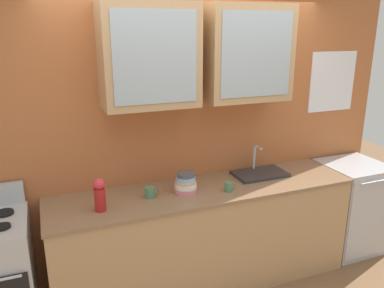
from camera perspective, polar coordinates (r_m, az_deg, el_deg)
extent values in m
plane|color=brown|center=(3.82, 1.86, -19.59)|extent=(10.00, 10.00, 0.00)
cube|color=#B76638|center=(3.53, -0.35, 2.94)|extent=(4.11, 0.10, 2.85)
cube|color=tan|center=(3.07, -6.39, 12.84)|extent=(0.76, 0.36, 0.80)
cube|color=#9EADB7|center=(2.90, -5.38, 12.63)|extent=(0.64, 0.01, 0.68)
cube|color=tan|center=(3.40, 8.00, 13.16)|extent=(0.76, 0.36, 0.80)
cube|color=#9EADB7|center=(3.24, 9.64, 12.91)|extent=(0.64, 0.01, 0.68)
cube|color=white|center=(4.23, 20.08, 8.68)|extent=(0.55, 0.01, 0.61)
cube|color=tan|center=(3.57, 1.93, -13.71)|extent=(2.66, 0.63, 0.91)
cube|color=#8C6B4C|center=(3.36, 2.01, -6.79)|extent=(2.68, 0.65, 0.03)
cylinder|color=black|center=(3.03, -26.35, -10.93)|extent=(0.11, 0.11, 0.02)
cylinder|color=black|center=(3.23, -26.09, -9.15)|extent=(0.14, 0.14, 0.02)
cube|color=#2D2D30|center=(3.68, 10.04, -4.36)|extent=(0.49, 0.30, 0.03)
cylinder|color=silver|center=(3.73, 9.20, -1.90)|extent=(0.02, 0.02, 0.23)
cylinder|color=silver|center=(3.65, 9.77, -0.47)|extent=(0.02, 0.12, 0.02)
cylinder|color=#D87F84|center=(3.27, -0.95, -6.77)|extent=(0.20, 0.20, 0.05)
cylinder|color=white|center=(3.25, -0.95, -6.23)|extent=(0.18, 0.18, 0.04)
cylinder|color=#E0AD7F|center=(3.24, -0.95, -5.74)|extent=(0.17, 0.17, 0.04)
cylinder|color=#8CB7E0|center=(3.23, -0.96, -5.21)|extent=(0.16, 0.16, 0.05)
cylinder|color=#4C4C54|center=(3.22, -0.96, -4.66)|extent=(0.15, 0.15, 0.04)
cylinder|color=#B21E1E|center=(3.01, -13.49, -7.99)|extent=(0.09, 0.09, 0.18)
sphere|color=#D8333F|center=(2.96, -13.66, -5.76)|extent=(0.09, 0.09, 0.09)
cylinder|color=#4C7F59|center=(3.29, 5.43, -6.33)|extent=(0.07, 0.07, 0.08)
torus|color=#4C7F59|center=(3.31, 6.06, -6.16)|extent=(0.05, 0.01, 0.05)
cylinder|color=#4C7F59|center=(3.18, -6.26, -7.16)|extent=(0.08, 0.08, 0.09)
torus|color=#4C7F59|center=(3.19, -5.45, -6.97)|extent=(0.06, 0.01, 0.06)
cube|color=silver|center=(4.43, 22.35, -8.49)|extent=(0.62, 0.60, 0.94)
cube|color=silver|center=(4.24, 25.17, -9.99)|extent=(0.59, 0.01, 0.85)
cylinder|color=silver|center=(4.07, 26.14, -4.94)|extent=(0.46, 0.02, 0.02)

